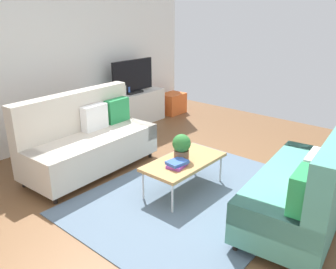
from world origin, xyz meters
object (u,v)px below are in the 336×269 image
at_px(tv, 133,77).
at_px(storage_trunk, 173,103).
at_px(potted_plant, 181,146).
at_px(couch_beige, 88,140).
at_px(bottle_0, 125,90).
at_px(vase_0, 108,93).
at_px(coffee_table, 184,162).
at_px(table_book_0, 177,165).
at_px(vase_1, 114,92).
at_px(bottle_1, 129,91).
at_px(couch_green, 308,186).
at_px(tv_console, 133,109).

distance_m(tv, storage_trunk, 1.32).
relative_size(tv, storage_trunk, 1.92).
relative_size(tv, potted_plant, 2.98).
xyz_separation_m(couch_beige, bottle_0, (1.61, 0.97, 0.29)).
bearing_deg(vase_0, storage_trunk, -5.10).
xyz_separation_m(coffee_table, vase_0, (0.88, 2.48, 0.35)).
relative_size(tv, table_book_0, 4.17).
height_order(storage_trunk, vase_0, vase_0).
xyz_separation_m(vase_1, bottle_0, (0.20, -0.09, 0.00)).
height_order(storage_trunk, bottle_1, bottle_1).
relative_size(tv, bottle_1, 6.77).
bearing_deg(coffee_table, couch_green, -78.46).
relative_size(couch_green, bottle_1, 13.42).
xyz_separation_m(potted_plant, table_book_0, (-0.19, -0.09, -0.16)).
distance_m(coffee_table, vase_1, 2.71).
relative_size(table_book_0, vase_1, 1.27).
distance_m(couch_beige, storage_trunk, 3.10).
xyz_separation_m(couch_beige, tv, (1.85, 0.99, 0.51)).
height_order(couch_beige, table_book_0, couch_beige).
xyz_separation_m(couch_green, table_book_0, (-0.49, 1.37, -0.01)).
bearing_deg(bottle_0, storage_trunk, -2.56).
relative_size(coffee_table, tv, 1.10).
relative_size(tv_console, bottle_1, 9.48).
distance_m(coffee_table, vase_0, 2.66).
distance_m(table_book_0, bottle_0, 2.84).
distance_m(bottle_0, bottle_1, 0.11).
xyz_separation_m(couch_green, storage_trunk, (2.27, 3.75, -0.23)).
height_order(coffee_table, vase_0, vase_0).
relative_size(vase_1, bottle_0, 1.00).
bearing_deg(tv_console, bottle_1, -163.16).
height_order(coffee_table, table_book_0, table_book_0).
xyz_separation_m(couch_green, tv, (1.17, 3.83, 0.51)).
distance_m(potted_plant, vase_0, 2.61).
bearing_deg(bottle_1, storage_trunk, -2.79).
bearing_deg(vase_1, potted_plant, -112.97).
height_order(vase_1, bottle_0, same).
bearing_deg(potted_plant, vase_0, 69.89).
bearing_deg(bottle_1, potted_plant, -119.70).
height_order(couch_beige, vase_0, couch_beige).
relative_size(tv_console, tv, 1.40).
xyz_separation_m(couch_green, bottle_0, (0.93, 3.81, 0.29)).
height_order(couch_green, vase_0, couch_green).
xyz_separation_m(table_book_0, vase_0, (1.08, 2.53, 0.30)).
relative_size(table_book_0, vase_0, 1.22).
bearing_deg(storage_trunk, vase_1, 174.43).
distance_m(table_book_0, vase_1, 2.83).
bearing_deg(bottle_0, vase_0, 165.07).
distance_m(tv, vase_1, 0.49).
height_order(tv, storage_trunk, tv).
bearing_deg(table_book_0, bottle_1, 57.91).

